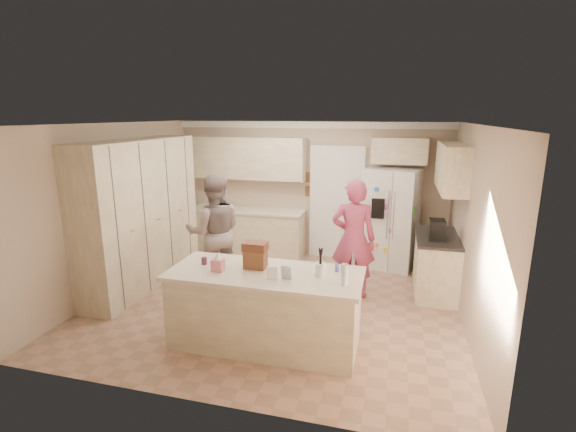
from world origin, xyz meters
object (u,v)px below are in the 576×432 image
(refrigerator, at_px, (391,219))
(island_base, at_px, (265,310))
(utensil_crock, at_px, (320,269))
(tissue_box, at_px, (218,265))
(coffee_maker, at_px, (437,230))
(teen_girl, at_px, (353,239))
(dollhouse_body, at_px, (255,259))
(teen_boy, at_px, (215,232))

(refrigerator, relative_size, island_base, 0.82)
(utensil_crock, height_order, tissue_box, utensil_crock)
(coffee_maker, relative_size, tissue_box, 2.14)
(teen_girl, bearing_deg, island_base, 58.37)
(refrigerator, distance_m, dollhouse_body, 3.38)
(island_base, relative_size, utensil_crock, 14.67)
(coffee_maker, relative_size, dollhouse_body, 1.15)
(coffee_maker, distance_m, island_base, 2.87)
(coffee_maker, relative_size, utensil_crock, 2.00)
(teen_boy, relative_size, teen_girl, 1.02)
(utensil_crock, distance_m, teen_boy, 2.38)
(coffee_maker, xyz_separation_m, tissue_box, (-2.60, -2.00, -0.07))
(refrigerator, bearing_deg, teen_girl, -94.51)
(refrigerator, distance_m, utensil_crock, 3.15)
(island_base, xyz_separation_m, teen_girl, (0.86, 1.66, 0.46))
(coffee_maker, height_order, island_base, coffee_maker)
(utensil_crock, bearing_deg, tissue_box, -172.87)
(dollhouse_body, xyz_separation_m, teen_girl, (1.01, 1.56, -0.13))
(coffee_maker, bearing_deg, teen_boy, -171.86)
(refrigerator, height_order, dollhouse_body, refrigerator)
(island_base, xyz_separation_m, teen_boy, (-1.29, 1.42, 0.48))
(utensil_crock, bearing_deg, dollhouse_body, 176.42)
(utensil_crock, bearing_deg, island_base, -175.60)
(refrigerator, distance_m, tissue_box, 3.75)
(tissue_box, bearing_deg, utensil_crock, 7.13)
(teen_boy, bearing_deg, utensil_crock, 120.22)
(refrigerator, relative_size, teen_girl, 0.99)
(coffee_maker, relative_size, teen_boy, 0.16)
(utensil_crock, bearing_deg, refrigerator, 76.72)
(teen_girl, bearing_deg, utensil_crock, 78.30)
(island_base, bearing_deg, teen_girl, 62.67)
(refrigerator, height_order, utensil_crock, refrigerator)
(island_base, relative_size, teen_boy, 1.19)
(coffee_maker, bearing_deg, teen_girl, -168.75)
(utensil_crock, distance_m, dollhouse_body, 0.80)
(teen_boy, xyz_separation_m, teen_girl, (2.15, 0.24, -0.02))
(utensil_crock, distance_m, tissue_box, 1.21)
(island_base, height_order, tissue_box, tissue_box)
(teen_boy, bearing_deg, tissue_box, 91.37)
(island_base, distance_m, tissue_box, 0.79)
(dollhouse_body, bearing_deg, teen_girl, 57.14)
(refrigerator, xyz_separation_m, teen_boy, (-2.66, -1.69, 0.02))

